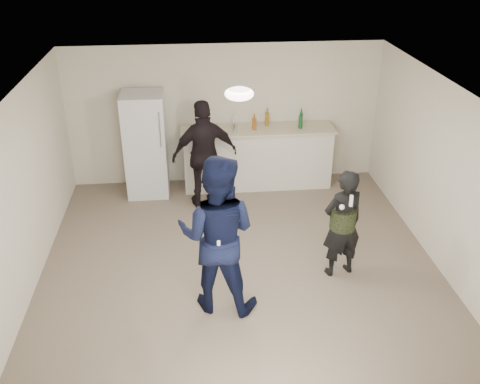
{
  "coord_description": "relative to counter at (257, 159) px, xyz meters",
  "views": [
    {
      "loc": [
        -0.61,
        -6.01,
        4.38
      ],
      "look_at": [
        0.0,
        0.2,
        1.15
      ],
      "focal_mm": 40.0,
      "sensor_mm": 36.0,
      "label": 1
    }
  ],
  "objects": [
    {
      "name": "floor",
      "position": [
        -0.55,
        -2.67,
        -0.53
      ],
      "size": [
        6.0,
        6.0,
        0.0
      ],
      "primitive_type": "plane",
      "color": "#6B5B4C",
      "rests_on": "ground"
    },
    {
      "name": "ceiling",
      "position": [
        -0.55,
        -2.67,
        1.98
      ],
      "size": [
        6.0,
        6.0,
        0.0
      ],
      "primitive_type": "plane",
      "rotation": [
        3.14,
        0.0,
        0.0
      ],
      "color": "silver",
      "rests_on": "wall_back"
    },
    {
      "name": "wall_back",
      "position": [
        -0.55,
        0.33,
        0.72
      ],
      "size": [
        6.0,
        0.0,
        6.0
      ],
      "primitive_type": "plane",
      "rotation": [
        1.57,
        0.0,
        0.0
      ],
      "color": "beige",
      "rests_on": "floor"
    },
    {
      "name": "wall_front",
      "position": [
        -0.55,
        -5.67,
        0.72
      ],
      "size": [
        6.0,
        0.0,
        6.0
      ],
      "primitive_type": "plane",
      "rotation": [
        -1.57,
        0.0,
        0.0
      ],
      "color": "beige",
      "rests_on": "floor"
    },
    {
      "name": "wall_left",
      "position": [
        -3.3,
        -2.67,
        0.72
      ],
      "size": [
        0.0,
        6.0,
        6.0
      ],
      "primitive_type": "plane",
      "rotation": [
        1.57,
        0.0,
        1.57
      ],
      "color": "beige",
      "rests_on": "floor"
    },
    {
      "name": "wall_right",
      "position": [
        2.2,
        -2.67,
        0.72
      ],
      "size": [
        0.0,
        6.0,
        6.0
      ],
      "primitive_type": "plane",
      "rotation": [
        1.57,
        0.0,
        -1.57
      ],
      "color": "beige",
      "rests_on": "floor"
    },
    {
      "name": "counter",
      "position": [
        0.0,
        0.0,
        0.0
      ],
      "size": [
        2.6,
        0.56,
        1.05
      ],
      "primitive_type": "cube",
      "color": "beige",
      "rests_on": "floor"
    },
    {
      "name": "counter_top",
      "position": [
        0.0,
        0.0,
        0.55
      ],
      "size": [
        2.68,
        0.64,
        0.04
      ],
      "primitive_type": "cube",
      "color": "beige",
      "rests_on": "counter"
    },
    {
      "name": "fridge",
      "position": [
        -1.94,
        -0.07,
        0.38
      ],
      "size": [
        0.7,
        0.7,
        1.8
      ],
      "primitive_type": "cube",
      "color": "silver",
      "rests_on": "floor"
    },
    {
      "name": "fridge_handle",
      "position": [
        -1.66,
        -0.44,
        0.78
      ],
      "size": [
        0.02,
        0.02,
        0.6
      ],
      "primitive_type": "cylinder",
      "color": "silver",
      "rests_on": "fridge"
    },
    {
      "name": "ceiling_dome",
      "position": [
        -0.55,
        -2.37,
        1.93
      ],
      "size": [
        0.36,
        0.36,
        0.16
      ],
      "primitive_type": "ellipsoid",
      "color": "white",
      "rests_on": "ceiling"
    },
    {
      "name": "shaker",
      "position": [
        -0.41,
        -0.12,
        0.65
      ],
      "size": [
        0.08,
        0.08,
        0.17
      ],
      "primitive_type": "cylinder",
      "color": "silver",
      "rests_on": "counter_top"
    },
    {
      "name": "man",
      "position": [
        -0.91,
        -3.29,
        0.49
      ],
      "size": [
        1.16,
        1.01,
        2.03
      ],
      "primitive_type": "imported",
      "rotation": [
        0.0,
        0.0,
        2.86
      ],
      "color": "#0F1840",
      "rests_on": "floor"
    },
    {
      "name": "woman",
      "position": [
        0.77,
        -2.78,
        0.25
      ],
      "size": [
        0.64,
        0.5,
        1.54
      ],
      "primitive_type": "imported",
      "rotation": [
        0.0,
        0.0,
        3.4
      ],
      "color": "black",
      "rests_on": "floor"
    },
    {
      "name": "camo_shorts",
      "position": [
        0.77,
        -2.78,
        0.32
      ],
      "size": [
        0.34,
        0.34,
        0.28
      ],
      "primitive_type": "cylinder",
      "color": "#2A3719",
      "rests_on": "woman"
    },
    {
      "name": "spectator",
      "position": [
        -0.95,
        -0.66,
        0.39
      ],
      "size": [
        1.14,
        0.65,
        1.84
      ],
      "primitive_type": "imported",
      "rotation": [
        0.0,
        0.0,
        3.34
      ],
      "color": "black",
      "rests_on": "floor"
    },
    {
      "name": "remote_man",
      "position": [
        -0.91,
        -3.57,
        0.53
      ],
      "size": [
        0.04,
        0.04,
        0.15
      ],
      "primitive_type": "cube",
      "color": "silver",
      "rests_on": "man"
    },
    {
      "name": "nunchuk_man",
      "position": [
        -0.79,
        -3.54,
        0.45
      ],
      "size": [
        0.07,
        0.07,
        0.07
      ],
      "primitive_type": "sphere",
      "color": "silver",
      "rests_on": "man"
    },
    {
      "name": "remote_woman",
      "position": [
        0.77,
        -3.03,
        0.72
      ],
      "size": [
        0.04,
        0.04,
        0.15
      ],
      "primitive_type": "cube",
      "color": "white",
      "rests_on": "woman"
    },
    {
      "name": "nunchuk_woman",
      "position": [
        0.67,
        -3.0,
        0.62
      ],
      "size": [
        0.07,
        0.07,
        0.07
      ],
      "primitive_type": "sphere",
      "color": "white",
      "rests_on": "woman"
    },
    {
      "name": "bottle_cluster",
      "position": [
        0.25,
        0.03,
        0.67
      ],
      "size": [
        1.26,
        0.26,
        0.24
      ],
      "color": "#964C15",
      "rests_on": "counter_top"
    }
  ]
}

